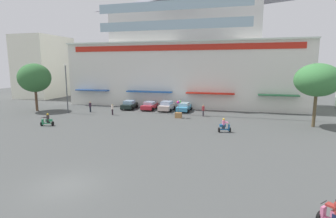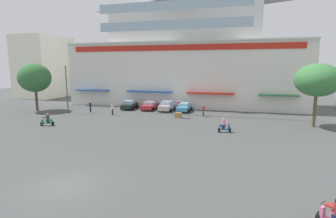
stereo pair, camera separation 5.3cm
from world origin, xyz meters
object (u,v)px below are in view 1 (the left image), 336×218
at_px(pedestrian_1, 112,109).
at_px(pedestrian_2, 90,106).
at_px(pedestrian_0, 203,110).
at_px(parked_car_1, 150,105).
at_px(parked_car_2, 167,106).
at_px(streetlamp_near, 66,85).
at_px(plaza_tree_0, 35,78).
at_px(parked_car_3, 184,107).
at_px(balloon_vendor_cart, 179,110).
at_px(plaza_tree_1, 317,80).
at_px(scooter_rider_3, 224,126).
at_px(scooter_rider_4, 335,216).
at_px(parked_car_0, 129,105).
at_px(scooter_rider_1, 47,121).

bearing_deg(pedestrian_1, pedestrian_2, 163.46).
height_order(pedestrian_0, pedestrian_1, pedestrian_0).
distance_m(parked_car_1, pedestrian_0, 10.03).
distance_m(parked_car_2, streetlamp_near, 15.77).
height_order(plaza_tree_0, parked_car_2, plaza_tree_0).
distance_m(parked_car_1, pedestrian_1, 7.11).
xyz_separation_m(parked_car_1, pedestrian_1, (-3.74, -6.04, 0.24)).
xyz_separation_m(parked_car_3, streetlamp_near, (-16.97, -6.12, 3.62)).
bearing_deg(pedestrian_1, balloon_vendor_cart, 2.41).
distance_m(plaza_tree_0, streetlamp_near, 6.15).
relative_size(plaza_tree_1, streetlamp_near, 1.00).
bearing_deg(plaza_tree_0, streetlamp_near, -3.67).
bearing_deg(pedestrian_0, parked_car_1, 159.31).
xyz_separation_m(plaza_tree_0, balloon_vendor_cart, (23.39, 0.37, -4.26)).
bearing_deg(scooter_rider_3, scooter_rider_4, -70.65).
distance_m(parked_car_0, scooter_rider_3, 20.17).
distance_m(plaza_tree_1, balloon_vendor_cart, 17.39).
height_order(parked_car_1, pedestrian_2, pedestrian_2).
height_order(scooter_rider_3, pedestrian_0, pedestrian_0).
distance_m(plaza_tree_1, parked_car_2, 21.43).
bearing_deg(scooter_rider_1, parked_car_3, 45.76).
distance_m(parked_car_0, parked_car_1, 3.54).
bearing_deg(parked_car_2, scooter_rider_3, -50.01).
height_order(scooter_rider_4, pedestrian_1, pedestrian_1).
xyz_separation_m(parked_car_3, scooter_rider_3, (7.00, -11.84, -0.06)).
bearing_deg(plaza_tree_1, scooter_rider_4, -101.38).
distance_m(plaza_tree_1, scooter_rider_1, 32.41).
xyz_separation_m(scooter_rider_1, pedestrian_0, (17.46, 11.03, 0.32)).
bearing_deg(parked_car_2, balloon_vendor_cart, -58.70).
height_order(scooter_rider_1, scooter_rider_3, scooter_rider_3).
height_order(parked_car_3, pedestrian_2, pedestrian_2).
bearing_deg(parked_car_0, plaza_tree_1, -13.44).
height_order(scooter_rider_4, pedestrian_0, pedestrian_0).
relative_size(plaza_tree_1, scooter_rider_3, 4.80).
bearing_deg(balloon_vendor_cart, pedestrian_0, 33.31).
height_order(parked_car_1, pedestrian_1, pedestrian_1).
xyz_separation_m(parked_car_0, pedestrian_2, (-4.73, -4.36, 0.22)).
distance_m(scooter_rider_4, pedestrian_0, 26.55).
bearing_deg(pedestrian_0, parked_car_3, 137.08).
xyz_separation_m(plaza_tree_1, pedestrian_2, (-31.23, 1.97, -4.62)).
distance_m(scooter_rider_3, pedestrian_0, 9.25).
relative_size(parked_car_2, pedestrian_0, 2.42).
bearing_deg(pedestrian_1, scooter_rider_4, -45.09).
bearing_deg(streetlamp_near, parked_car_3, 19.83).
height_order(scooter_rider_4, pedestrian_2, pedestrian_2).
distance_m(parked_car_2, scooter_rider_4, 32.05).
bearing_deg(balloon_vendor_cart, scooter_rider_4, -61.52).
bearing_deg(plaza_tree_1, pedestrian_0, 167.03).
bearing_deg(pedestrian_2, balloon_vendor_cart, -3.65).
bearing_deg(pedestrian_0, scooter_rider_4, -69.71).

